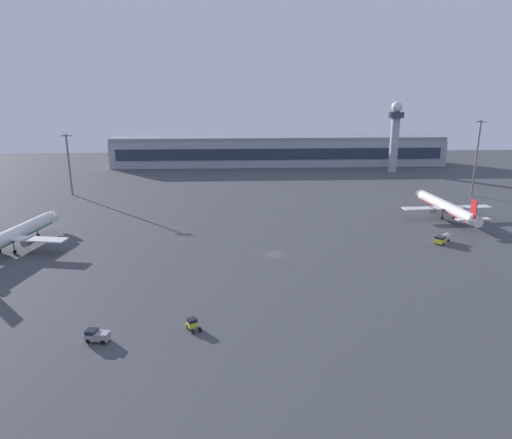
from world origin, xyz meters
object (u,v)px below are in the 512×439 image
Objects in this scene: airplane_far_stand at (10,237)px; apron_light_west at (477,154)px; control_tower at (395,132)px; maintenance_van at (97,335)px; airplane_mid_apron at (446,207)px; pushback_tug at (192,324)px; apron_light_central at (69,161)px; fuel_truck at (442,238)px.

apron_light_west is at bearing 31.18° from airplane_far_stand.
control_tower is 200.05m from maintenance_van.
apron_light_west reaches higher than airplane_mid_apron.
apron_light_central reaches higher than pushback_tug.
airplane_mid_apron is 146.76m from apron_light_central.
airplane_mid_apron is 11.17× the size of pushback_tug.
control_tower is at bearing 49.63° from airplane_far_stand.
control_tower is 188.04m from airplane_far_stand.
control_tower is 0.87× the size of airplane_far_stand.
airplane_mid_apron is at bearing -16.97° from apron_light_central.
control_tower reaches higher than maintenance_van.
airplane_far_stand is 1.36× the size of apron_light_west.
control_tower is 10.25× the size of pushback_tug.
fuel_truck is (67.95, 45.90, 0.30)m from pushback_tug.
control_tower is 5.98× the size of fuel_truck.
airplane_mid_apron is 108.34m from pushback_tug.
airplane_far_stand is 11.73× the size of pushback_tug.
control_tower reaches higher than airplane_far_stand.
pushback_tug is 0.12× the size of apron_light_west.
apron_light_central is (-42.76, 118.42, 13.22)m from maintenance_van.
apron_light_west is (106.81, 104.62, 16.24)m from pushback_tug.
apron_light_west is at bearing -38.11° from maintenance_van.
airplane_mid_apron is (-12.18, -90.59, -17.29)m from control_tower.
apron_light_west is (123.25, 108.19, 16.13)m from maintenance_van.
apron_light_central reaches higher than airplane_mid_apron.
fuel_truck is (-25.03, -116.81, -19.78)m from control_tower.
airplane_mid_apron reaches higher than maintenance_van.
maintenance_van is at bearing -145.43° from airplane_mid_apron.
fuel_truck is 145.23m from apron_light_central.
pushback_tug is at bearing -119.74° from control_tower.
fuel_truck is 0.20× the size of apron_light_west.
control_tower is 1.18× the size of apron_light_west.
control_tower is 59.84m from apron_light_west.
pushback_tug is at bearing -135.59° from apron_light_west.
apron_light_central is at bearing 30.47° from maintenance_van.
airplane_mid_apron is at bearing -128.68° from apron_light_west.
maintenance_van is (36.52, -48.93, -2.89)m from airplane_far_stand.
airplane_far_stand is at bearing -84.86° from apron_light_central.
airplane_far_stand is at bearing 110.59° from pushback_tug.
airplane_mid_apron is 6.51× the size of fuel_truck.
pushback_tug is (-92.98, -162.71, -20.07)m from control_tower.
airplane_far_stand is 1.05× the size of airplane_mid_apron.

